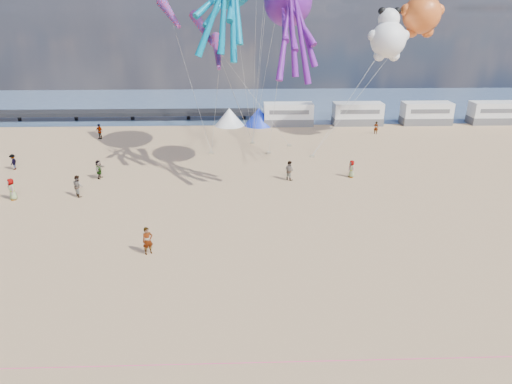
% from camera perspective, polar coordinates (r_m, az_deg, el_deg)
% --- Properties ---
extents(ground, '(120.00, 120.00, 0.00)m').
position_cam_1_polar(ground, '(25.89, -0.69, -13.09)').
color(ground, tan).
rests_on(ground, ground).
extents(water, '(120.00, 120.00, 0.00)m').
position_cam_1_polar(water, '(77.62, -1.59, 10.95)').
color(water, '#3D5575').
rests_on(water, ground).
extents(pier, '(60.00, 3.00, 0.50)m').
position_cam_1_polar(pier, '(72.13, -24.66, 8.93)').
color(pier, black).
rests_on(pier, ground).
extents(motorhome_0, '(6.60, 2.50, 3.00)m').
position_cam_1_polar(motorhome_0, '(62.95, 4.05, 9.67)').
color(motorhome_0, silver).
rests_on(motorhome_0, ground).
extents(motorhome_1, '(6.60, 2.50, 3.00)m').
position_cam_1_polar(motorhome_1, '(64.61, 12.58, 9.53)').
color(motorhome_1, silver).
rests_on(motorhome_1, ground).
extents(motorhome_2, '(6.60, 2.50, 3.00)m').
position_cam_1_polar(motorhome_2, '(67.58, 20.51, 9.21)').
color(motorhome_2, silver).
rests_on(motorhome_2, ground).
extents(motorhome_3, '(6.60, 2.50, 3.00)m').
position_cam_1_polar(motorhome_3, '(71.69, 27.64, 8.77)').
color(motorhome_3, silver).
rests_on(motorhome_3, ground).
extents(tent_white, '(4.00, 4.00, 2.40)m').
position_cam_1_polar(tent_white, '(62.71, -3.35, 9.36)').
color(tent_white, white).
rests_on(tent_white, ground).
extents(tent_blue, '(4.00, 4.00, 2.40)m').
position_cam_1_polar(tent_blue, '(62.74, 0.35, 9.41)').
color(tent_blue, '#1933CC').
rests_on(tent_blue, ground).
extents(rope_line, '(34.00, 0.03, 0.03)m').
position_cam_1_polar(rope_line, '(21.97, -0.39, -20.56)').
color(rope_line, '#F2338C').
rests_on(rope_line, ground).
extents(standing_person, '(0.82, 0.73, 1.88)m').
position_cam_1_polar(standing_person, '(30.40, -13.39, -5.95)').
color(standing_person, tan).
rests_on(standing_person, ground).
extents(beachgoer_0, '(0.76, 0.82, 1.87)m').
position_cam_1_polar(beachgoer_0, '(42.89, -28.21, 0.31)').
color(beachgoer_0, '#7F6659').
rests_on(beachgoer_0, ground).
extents(beachgoer_1, '(1.04, 1.06, 1.84)m').
position_cam_1_polar(beachgoer_1, '(42.42, 4.17, 2.72)').
color(beachgoer_1, '#7F6659').
rests_on(beachgoer_1, ground).
extents(beachgoer_2, '(0.60, 0.77, 1.58)m').
position_cam_1_polar(beachgoer_2, '(51.01, -28.09, 3.32)').
color(beachgoer_2, '#7F6659').
rests_on(beachgoer_2, ground).
extents(beachgoer_3, '(1.37, 1.13, 1.85)m').
position_cam_1_polar(beachgoer_3, '(59.23, -18.99, 7.17)').
color(beachgoer_3, '#7F6659').
rests_on(beachgoer_3, ground).
extents(beachgoer_4, '(0.53, 1.08, 1.78)m').
position_cam_1_polar(beachgoer_4, '(45.12, -19.03, 2.70)').
color(beachgoer_4, '#7F6659').
rests_on(beachgoer_4, ground).
extents(beachgoer_5, '(1.50, 1.24, 1.61)m').
position_cam_1_polar(beachgoer_5, '(60.30, 14.77, 7.78)').
color(beachgoer_5, '#7F6659').
rests_on(beachgoer_5, ground).
extents(beachgoer_6, '(0.57, 0.70, 1.66)m').
position_cam_1_polar(beachgoer_6, '(43.92, 11.86, 2.86)').
color(beachgoer_6, '#7F6659').
rests_on(beachgoer_6, ground).
extents(beachgoer_7, '(1.03, 1.09, 1.87)m').
position_cam_1_polar(beachgoer_7, '(41.35, -21.36, 0.72)').
color(beachgoer_7, '#7F6659').
rests_on(beachgoer_7, ground).
extents(sandbag_a, '(0.50, 0.35, 0.22)m').
position_cam_1_polar(sandbag_a, '(50.44, -5.60, 4.87)').
color(sandbag_a, gray).
rests_on(sandbag_a, ground).
extents(sandbag_b, '(0.50, 0.35, 0.22)m').
position_cam_1_polar(sandbag_b, '(50.34, 1.58, 4.93)').
color(sandbag_b, gray).
rests_on(sandbag_b, ground).
extents(sandbag_c, '(0.50, 0.35, 0.22)m').
position_cam_1_polar(sandbag_c, '(49.44, 7.02, 4.45)').
color(sandbag_c, gray).
rests_on(sandbag_c, ground).
extents(sandbag_d, '(0.50, 0.35, 0.22)m').
position_cam_1_polar(sandbag_d, '(53.21, 4.19, 5.82)').
color(sandbag_d, gray).
rests_on(sandbag_d, ground).
extents(sandbag_e, '(0.50, 0.35, 0.22)m').
position_cam_1_polar(sandbag_e, '(54.16, -0.43, 6.17)').
color(sandbag_e, gray).
rests_on(sandbag_e, ground).
extents(kite_octopus_purple, '(6.86, 9.78, 10.28)m').
position_cam_1_polar(kite_octopus_purple, '(40.97, 4.00, 22.62)').
color(kite_octopus_purple, '#64178D').
extents(kite_panda, '(5.83, 5.66, 6.64)m').
position_cam_1_polar(kite_panda, '(54.59, 16.20, 17.82)').
color(kite_panda, white).
extents(kite_teddy_orange, '(5.49, 5.23, 7.06)m').
position_cam_1_polar(kite_teddy_orange, '(56.69, 20.01, 20.12)').
color(kite_teddy_orange, orange).
extents(windsock_left, '(3.46, 6.33, 6.40)m').
position_cam_1_polar(windsock_left, '(48.28, -10.72, 21.07)').
color(windsock_left, red).
extents(windsock_mid, '(3.01, 5.52, 5.55)m').
position_cam_1_polar(windsock_mid, '(43.64, -6.61, 19.55)').
color(windsock_mid, red).
extents(windsock_right, '(1.33, 5.01, 4.96)m').
position_cam_1_polar(windsock_right, '(42.14, -4.83, 17.04)').
color(windsock_right, red).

